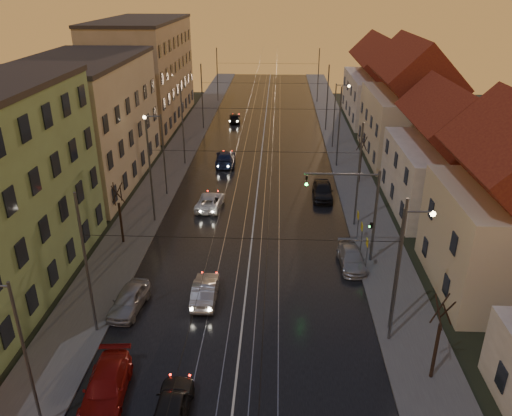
# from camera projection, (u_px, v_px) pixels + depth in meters

# --- Properties ---
(road) EXTENTS (16.00, 120.00, 0.04)m
(road) POSITION_uv_depth(u_px,v_px,m) (261.00, 162.00, 57.54)
(road) COLOR black
(road) RESTS_ON ground
(sidewalk_left) EXTENTS (4.00, 120.00, 0.15)m
(sidewalk_left) POSITION_uv_depth(u_px,v_px,m) (175.00, 161.00, 57.93)
(sidewalk_left) COLOR #4C4C4C
(sidewalk_left) RESTS_ON ground
(sidewalk_right) EXTENTS (4.00, 120.00, 0.15)m
(sidewalk_right) POSITION_uv_depth(u_px,v_px,m) (348.00, 163.00, 57.11)
(sidewalk_right) COLOR #4C4C4C
(sidewalk_right) RESTS_ON ground
(tram_rail_0) EXTENTS (0.06, 120.00, 0.03)m
(tram_rail_0) POSITION_uv_depth(u_px,v_px,m) (242.00, 162.00, 57.62)
(tram_rail_0) COLOR gray
(tram_rail_0) RESTS_ON road
(tram_rail_1) EXTENTS (0.06, 120.00, 0.03)m
(tram_rail_1) POSITION_uv_depth(u_px,v_px,m) (254.00, 162.00, 57.56)
(tram_rail_1) COLOR gray
(tram_rail_1) RESTS_ON road
(tram_rail_2) EXTENTS (0.06, 120.00, 0.03)m
(tram_rail_2) POSITION_uv_depth(u_px,v_px,m) (267.00, 162.00, 57.49)
(tram_rail_2) COLOR gray
(tram_rail_2) RESTS_ON road
(tram_rail_3) EXTENTS (0.06, 120.00, 0.03)m
(tram_rail_3) POSITION_uv_depth(u_px,v_px,m) (280.00, 162.00, 57.44)
(tram_rail_3) COLOR gray
(tram_rail_3) RESTS_ON road
(apartment_left_2) EXTENTS (10.00, 20.00, 12.00)m
(apartment_left_2) POSITION_uv_depth(u_px,v_px,m) (86.00, 123.00, 50.33)
(apartment_left_2) COLOR tan
(apartment_left_2) RESTS_ON ground
(apartment_left_3) EXTENTS (10.00, 24.00, 14.00)m
(apartment_left_3) POSITION_uv_depth(u_px,v_px,m) (144.00, 73.00, 71.75)
(apartment_left_3) COLOR #92805E
(apartment_left_3) RESTS_ON ground
(house_right_1) EXTENTS (8.67, 10.20, 10.80)m
(house_right_1) POSITION_uv_depth(u_px,v_px,m) (512.00, 215.00, 31.86)
(house_right_1) COLOR beige
(house_right_1) RESTS_ON ground
(house_right_2) EXTENTS (9.18, 12.24, 9.20)m
(house_right_2) POSITION_uv_depth(u_px,v_px,m) (448.00, 160.00, 44.01)
(house_right_2) COLOR beige
(house_right_2) RESTS_ON ground
(house_right_3) EXTENTS (9.18, 14.28, 11.50)m
(house_right_3) POSITION_uv_depth(u_px,v_px,m) (410.00, 108.00, 57.18)
(house_right_3) COLOR beige
(house_right_3) RESTS_ON ground
(house_right_4) EXTENTS (9.18, 16.32, 10.00)m
(house_right_4) POSITION_uv_depth(u_px,v_px,m) (380.00, 85.00, 73.87)
(house_right_4) COLOR beige
(house_right_4) RESTS_ON ground
(catenary_pole_l_1) EXTENTS (0.16, 0.16, 9.00)m
(catenary_pole_l_1) POSITION_uv_depth(u_px,v_px,m) (87.00, 267.00, 27.84)
(catenary_pole_l_1) COLOR #595B60
(catenary_pole_l_1) RESTS_ON ground
(catenary_pole_r_1) EXTENTS (0.16, 0.16, 9.00)m
(catenary_pole_r_1) POSITION_uv_depth(u_px,v_px,m) (397.00, 274.00, 27.14)
(catenary_pole_r_1) COLOR #595B60
(catenary_pole_r_1) RESTS_ON ground
(catenary_pole_l_2) EXTENTS (0.16, 0.16, 9.00)m
(catenary_pole_l_2) POSITION_uv_depth(u_px,v_px,m) (150.00, 173.00, 41.49)
(catenary_pole_l_2) COLOR #595B60
(catenary_pole_l_2) RESTS_ON ground
(catenary_pole_r_2) EXTENTS (0.16, 0.16, 9.00)m
(catenary_pole_r_2) POSITION_uv_depth(u_px,v_px,m) (358.00, 176.00, 40.78)
(catenary_pole_r_2) COLOR #595B60
(catenary_pole_r_2) RESTS_ON ground
(catenary_pole_l_3) EXTENTS (0.16, 0.16, 9.00)m
(catenary_pole_l_3) POSITION_uv_depth(u_px,v_px,m) (183.00, 126.00, 55.13)
(catenary_pole_l_3) COLOR #595B60
(catenary_pole_l_3) RESTS_ON ground
(catenary_pole_r_3) EXTENTS (0.16, 0.16, 9.00)m
(catenary_pole_r_3) POSITION_uv_depth(u_px,v_px,m) (339.00, 128.00, 54.43)
(catenary_pole_r_3) COLOR #595B60
(catenary_pole_r_3) RESTS_ON ground
(catenary_pole_l_4) EXTENTS (0.16, 0.16, 9.00)m
(catenary_pole_l_4) POSITION_uv_depth(u_px,v_px,m) (202.00, 97.00, 68.78)
(catenary_pole_l_4) COLOR #595B60
(catenary_pole_l_4) RESTS_ON ground
(catenary_pole_r_4) EXTENTS (0.16, 0.16, 9.00)m
(catenary_pole_r_4) POSITION_uv_depth(u_px,v_px,m) (327.00, 98.00, 68.07)
(catenary_pole_r_4) COLOR #595B60
(catenary_pole_r_4) RESTS_ON ground
(catenary_pole_l_5) EXTENTS (0.16, 0.16, 9.00)m
(catenary_pole_l_5) POSITION_uv_depth(u_px,v_px,m) (217.00, 75.00, 85.15)
(catenary_pole_l_5) COLOR #595B60
(catenary_pole_l_5) RESTS_ON ground
(catenary_pole_r_5) EXTENTS (0.16, 0.16, 9.00)m
(catenary_pole_r_5) POSITION_uv_depth(u_px,v_px,m) (318.00, 76.00, 84.44)
(catenary_pole_r_5) COLOR #595B60
(catenary_pole_r_5) RESTS_ON ground
(street_lamp_0) EXTENTS (1.75, 0.32, 8.00)m
(street_lamp_0) POSITION_uv_depth(u_px,v_px,m) (16.00, 344.00, 21.34)
(street_lamp_0) COLOR #595B60
(street_lamp_0) RESTS_ON ground
(street_lamp_1) EXTENTS (1.75, 0.32, 8.00)m
(street_lamp_1) POSITION_uv_depth(u_px,v_px,m) (404.00, 259.00, 27.87)
(street_lamp_1) COLOR #595B60
(street_lamp_1) RESTS_ON ground
(street_lamp_2) EXTENTS (1.75, 0.32, 8.00)m
(street_lamp_2) POSITION_uv_depth(u_px,v_px,m) (160.00, 147.00, 46.81)
(street_lamp_2) COLOR #595B60
(street_lamp_2) RESTS_ON ground
(street_lamp_3) EXTENTS (1.75, 0.32, 8.00)m
(street_lamp_3) POSITION_uv_depth(u_px,v_px,m) (337.00, 109.00, 60.61)
(street_lamp_3) COLOR #595B60
(street_lamp_3) RESTS_ON ground
(traffic_light_mast) EXTENTS (5.30, 0.32, 7.20)m
(traffic_light_mast) POSITION_uv_depth(u_px,v_px,m) (362.00, 205.00, 35.31)
(traffic_light_mast) COLOR #595B60
(traffic_light_mast) RESTS_ON ground
(bare_tree_0) EXTENTS (1.09, 1.09, 5.11)m
(bare_tree_0) POSITION_uv_depth(u_px,v_px,m) (120.00, 215.00, 38.75)
(bare_tree_0) COLOR black
(bare_tree_0) RESTS_ON ground
(bare_tree_1) EXTENTS (1.09, 1.09, 5.11)m
(bare_tree_1) POSITION_uv_depth(u_px,v_px,m) (437.00, 341.00, 25.17)
(bare_tree_1) COLOR black
(bare_tree_1) RESTS_ON ground
(bare_tree_2) EXTENTS (1.09, 1.09, 5.11)m
(bare_tree_2) POSITION_uv_depth(u_px,v_px,m) (361.00, 160.00, 50.64)
(bare_tree_2) COLOR black
(bare_tree_2) RESTS_ON ground
(driving_car_0) EXTENTS (1.73, 4.19, 1.42)m
(driving_car_0) POSITION_uv_depth(u_px,v_px,m) (172.00, 407.00, 23.55)
(driving_car_0) COLOR black
(driving_car_0) RESTS_ON ground
(driving_car_1) EXTENTS (1.57, 4.29, 1.40)m
(driving_car_1) POSITION_uv_depth(u_px,v_px,m) (205.00, 290.00, 32.45)
(driving_car_1) COLOR gray
(driving_car_1) RESTS_ON ground
(driving_car_2) EXTENTS (2.44, 4.77, 1.29)m
(driving_car_2) POSITION_uv_depth(u_px,v_px,m) (210.00, 201.00, 45.73)
(driving_car_2) COLOR silver
(driving_car_2) RESTS_ON ground
(driving_car_3) EXTENTS (2.46, 5.44, 1.55)m
(driving_car_3) POSITION_uv_depth(u_px,v_px,m) (225.00, 158.00, 56.72)
(driving_car_3) COLOR #162043
(driving_car_3) RESTS_ON ground
(driving_car_4) EXTENTS (1.89, 4.08, 1.35)m
(driving_car_4) POSITION_uv_depth(u_px,v_px,m) (235.00, 118.00, 73.82)
(driving_car_4) COLOR black
(driving_car_4) RESTS_ON ground
(parked_left_2) EXTENTS (2.37, 5.02, 1.42)m
(parked_left_2) POSITION_uv_depth(u_px,v_px,m) (106.00, 387.00, 24.72)
(parked_left_2) COLOR maroon
(parked_left_2) RESTS_ON ground
(parked_left_3) EXTENTS (2.13, 4.36, 1.43)m
(parked_left_3) POSITION_uv_depth(u_px,v_px,m) (129.00, 300.00, 31.48)
(parked_left_3) COLOR #9A9B9F
(parked_left_3) RESTS_ON ground
(parked_right_1) EXTENTS (1.95, 4.40, 1.26)m
(parked_right_1) POSITION_uv_depth(u_px,v_px,m) (352.00, 258.00, 36.34)
(parked_right_1) COLOR #9FA0A5
(parked_right_1) RESTS_ON ground
(parked_right_2) EXTENTS (1.98, 4.69, 1.58)m
(parked_right_2) POSITION_uv_depth(u_px,v_px,m) (323.00, 190.00, 47.77)
(parked_right_2) COLOR black
(parked_right_2) RESTS_ON ground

